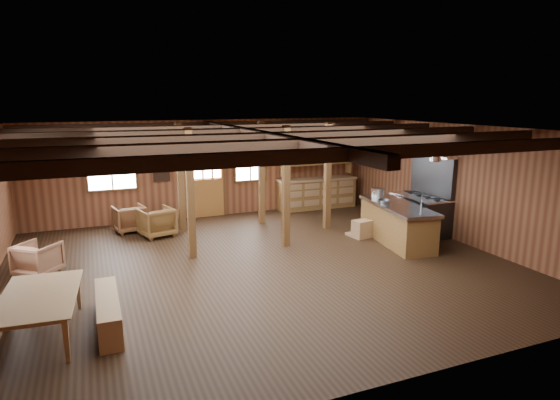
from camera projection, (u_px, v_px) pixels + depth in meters
name	position (u px, v px, depth m)	size (l,w,h in m)	color
room	(260.00, 199.00, 9.41)	(10.04, 9.04, 2.84)	black
ceiling_joists	(256.00, 134.00, 9.30)	(9.80, 8.82, 0.18)	black
timber_posts	(251.00, 181.00, 11.49)	(3.95, 2.35, 2.80)	#4C2F15
back_door	(208.00, 187.00, 13.55)	(1.02, 0.08, 2.15)	brown
window_back_left	(111.00, 167.00, 12.45)	(1.32, 0.06, 1.32)	white
window_back_right	(250.00, 160.00, 13.89)	(1.02, 0.06, 1.32)	white
notice_boards	(154.00, 163.00, 12.84)	(1.08, 0.03, 0.90)	silver
back_counter	(317.00, 189.00, 14.64)	(2.55, 0.60, 2.45)	brown
pendant_lamps	(136.00, 156.00, 9.31)	(1.86, 2.36, 0.66)	#2B2B2E
pot_rack	(394.00, 147.00, 10.84)	(0.45, 3.00, 0.45)	#2B2B2E
kitchen_island	(397.00, 223.00, 11.15)	(1.23, 2.60, 1.20)	brown
step_stool	(362.00, 229.00, 11.58)	(0.50, 0.35, 0.44)	olive
commercial_range	(422.00, 208.00, 11.93)	(0.84, 1.64, 2.03)	#2B2B2E
dining_table	(44.00, 316.00, 6.70)	(1.85, 1.03, 0.65)	olive
bench_aisle	(108.00, 312.00, 7.04)	(0.32, 1.71, 0.47)	olive
armchair_a	(157.00, 222.00, 11.67)	(0.77, 0.79, 0.72)	brown
armchair_b	(129.00, 219.00, 12.09)	(0.73, 0.75, 0.69)	brown
armchair_c	(38.00, 259.00, 9.10)	(0.69, 0.72, 0.65)	brown
counter_pot	(378.00, 192.00, 11.98)	(0.33, 0.33, 0.20)	silver
bowl	(384.00, 201.00, 11.18)	(0.29, 0.29, 0.07)	silver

